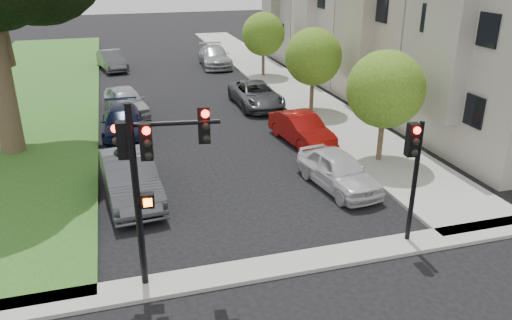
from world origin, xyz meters
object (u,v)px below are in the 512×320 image
object	(u,v)px
car_parked_0	(338,170)
car_parked_7	(126,101)
traffic_signal_main	(150,164)
car_parked_4	(215,56)
car_parked_5	(130,178)
car_parked_2	(256,95)
car_parked_6	(122,123)
small_tree_b	(313,57)
small_tree_c	(263,34)
traffic_signal_secondary	(413,161)
car_parked_9	(112,60)
car_parked_1	(301,129)
small_tree_a	(385,89)

from	to	relation	value
car_parked_0	car_parked_7	size ratio (longest dim) A/B	0.93
traffic_signal_main	car_parked_4	size ratio (longest dim) A/B	0.93
car_parked_5	traffic_signal_main	bearing A→B (deg)	-90.64
car_parked_0	car_parked_2	bearing A→B (deg)	81.77
car_parked_6	car_parked_7	bearing A→B (deg)	86.17
small_tree_b	car_parked_0	xyz separation A→B (m)	(-2.69, -9.23, -2.33)
small_tree_b	traffic_signal_main	world-z (taller)	traffic_signal_main
car_parked_7	car_parked_0	bearing A→B (deg)	-70.30
traffic_signal_main	car_parked_5	bearing A→B (deg)	94.72
traffic_signal_main	car_parked_5	world-z (taller)	traffic_signal_main
small_tree_c	car_parked_5	world-z (taller)	small_tree_c
car_parked_2	traffic_signal_secondary	bearing A→B (deg)	-90.31
traffic_signal_secondary	car_parked_4	size ratio (longest dim) A/B	0.72
traffic_signal_secondary	car_parked_0	bearing A→B (deg)	93.48
traffic_signal_main	car_parked_9	xyz separation A→B (m)	(-0.58, 27.58, -2.67)
traffic_signal_main	car_parked_1	size ratio (longest dim) A/B	1.18
small_tree_b	car_parked_7	world-z (taller)	small_tree_b
small_tree_c	car_parked_5	bearing A→B (deg)	-120.45
traffic_signal_secondary	car_parked_2	distance (m)	15.37
small_tree_c	car_parked_1	distance (m)	13.82
car_parked_0	car_parked_5	bearing A→B (deg)	163.32
traffic_signal_main	traffic_signal_secondary	distance (m)	7.21
traffic_signal_main	car_parked_7	distance (m)	15.85
car_parked_1	car_parked_4	world-z (taller)	car_parked_4
car_parked_0	car_parked_1	distance (m)	4.82
car_parked_5	small_tree_b	bearing A→B (deg)	33.42
car_parked_6	car_parked_9	xyz separation A→B (m)	(-0.15, 15.47, 0.05)
car_parked_4	car_parked_0	bearing A→B (deg)	-86.99
car_parked_1	car_parked_6	size ratio (longest dim) A/B	0.90
car_parked_6	car_parked_7	distance (m)	3.53
small_tree_a	car_parked_4	distance (m)	21.16
small_tree_c	traffic_signal_main	distance (m)	24.29
small_tree_b	car_parked_6	world-z (taller)	small_tree_b
car_parked_2	small_tree_c	bearing A→B (deg)	69.12
small_tree_b	car_parked_9	size ratio (longest dim) A/B	1.04
car_parked_2	car_parked_7	distance (m)	7.15
small_tree_a	car_parked_4	world-z (taller)	small_tree_a
small_tree_c	traffic_signal_main	size ratio (longest dim) A/B	0.90
small_tree_a	car_parked_1	world-z (taller)	small_tree_a
traffic_signal_main	car_parked_4	bearing A→B (deg)	75.21
car_parked_4	car_parked_5	size ratio (longest dim) A/B	1.09
small_tree_a	car_parked_5	distance (m)	10.32
small_tree_b	small_tree_c	world-z (taller)	small_tree_b
traffic_signal_secondary	car_parked_0	xyz separation A→B (m)	(-0.25, 4.09, -1.95)
car_parked_1	small_tree_b	bearing A→B (deg)	55.10
car_parked_2	traffic_signal_main	bearing A→B (deg)	-115.66
small_tree_a	small_tree_c	bearing A→B (deg)	90.00
traffic_signal_secondary	car_parked_7	bearing A→B (deg)	114.94
small_tree_c	car_parked_7	world-z (taller)	small_tree_c
car_parked_0	car_parked_1	world-z (taller)	car_parked_0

